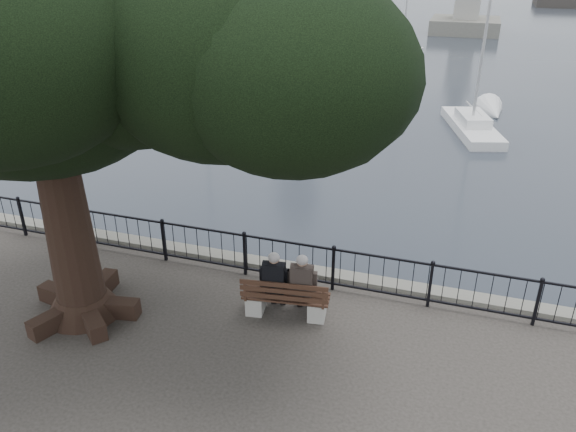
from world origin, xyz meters
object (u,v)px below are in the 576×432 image
at_px(person_left, 276,284).
at_px(bench, 286,302).
at_px(person_right, 303,286).
at_px(lion_monument, 467,7).
at_px(tree, 77,30).

bearing_deg(person_left, bench, -16.33).
bearing_deg(person_right, lion_monument, 88.40).
relative_size(bench, lion_monument, 0.20).
xyz_separation_m(person_left, person_right, (0.54, 0.07, 0.00)).
height_order(bench, person_left, person_left).
distance_m(person_right, lion_monument, 48.51).
height_order(bench, lion_monument, lion_monument).
distance_m(bench, tree, 6.09).
height_order(person_right, lion_monument, lion_monument).
bearing_deg(tree, lion_monument, 84.53).
distance_m(person_left, tree, 5.69).
distance_m(bench, person_left, 0.42).
relative_size(person_left, tree, 0.14).
xyz_separation_m(person_left, lion_monument, (1.89, 48.56, 0.62)).
relative_size(person_left, lion_monument, 0.16).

